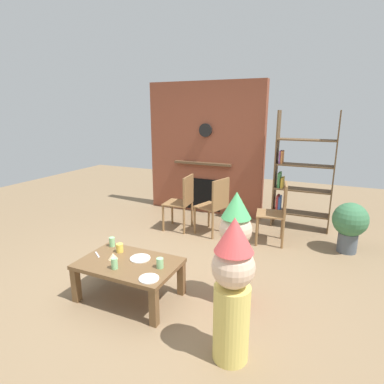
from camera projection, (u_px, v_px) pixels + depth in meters
name	position (u px, v px, depth m)	size (l,w,h in m)	color
ground_plane	(166.00, 280.00, 3.62)	(12.00, 12.00, 0.00)	#846B4C
brick_fireplace_feature	(205.00, 149.00, 5.84)	(2.20, 0.28, 2.40)	brown
bookshelf	(299.00, 176.00, 5.06)	(0.90, 0.28, 1.90)	brown
coffee_table	(129.00, 268.00, 3.21)	(1.01, 0.65, 0.40)	brown
paper_cup_near_left	(120.00, 248.00, 3.41)	(0.08, 0.08, 0.09)	#F2CC4C
paper_cup_near_right	(112.00, 242.00, 3.55)	(0.06, 0.06, 0.10)	#8CD18C
paper_cup_center	(114.00, 263.00, 3.05)	(0.06, 0.06, 0.11)	#8CD18C
paper_cup_far_left	(160.00, 263.00, 3.07)	(0.07, 0.07, 0.10)	#8CD18C
paper_plate_front	(149.00, 279.00, 2.87)	(0.19, 0.19, 0.01)	white
paper_plate_rear	(140.00, 258.00, 3.26)	(0.21, 0.21, 0.01)	white
birthday_cake_slice	(113.00, 256.00, 3.25)	(0.10, 0.10, 0.07)	#EAC68C
table_fork	(97.00, 255.00, 3.35)	(0.15, 0.02, 0.01)	silver
child_with_cone_hat	(232.00, 287.00, 2.34)	(0.32, 0.32, 1.17)	#E0CC66
child_in_pink	(235.00, 246.00, 3.08)	(0.32, 0.32, 1.16)	#D13838
dining_chair_left	(183.00, 199.00, 5.05)	(0.43, 0.43, 0.90)	olive
dining_chair_middle	(216.00, 203.00, 4.84)	(0.50, 0.50, 0.90)	olive
dining_chair_right	(278.00, 210.00, 4.53)	(0.46, 0.46, 0.90)	olive
potted_plant_tall	(350.00, 223.00, 4.26)	(0.46, 0.46, 0.70)	#4C5660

